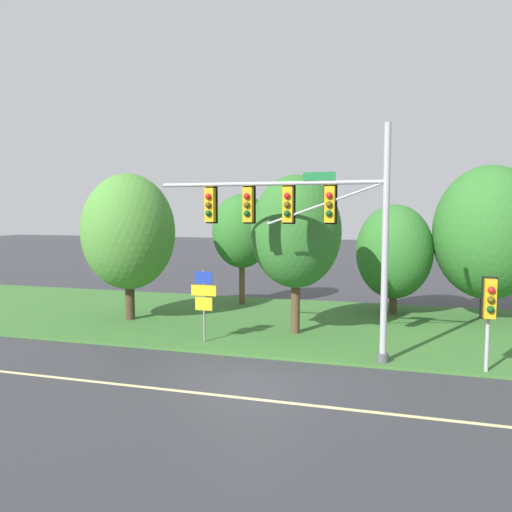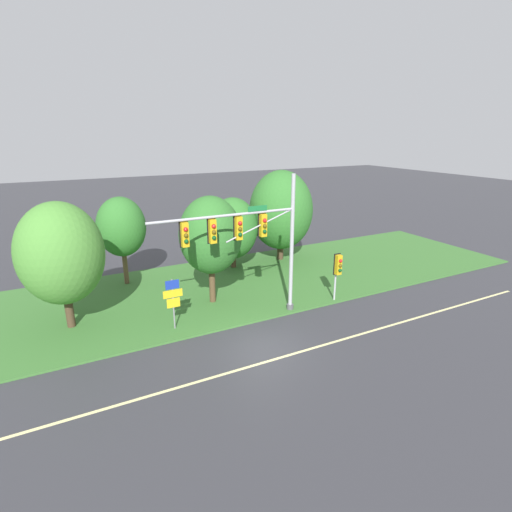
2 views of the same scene
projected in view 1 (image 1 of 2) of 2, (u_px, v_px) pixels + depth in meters
name	position (u px, v px, depth m)	size (l,w,h in m)	color
ground_plane	(258.00, 384.00, 14.87)	(160.00, 160.00, 0.00)	#333338
lane_stripe	(246.00, 398.00, 13.73)	(36.00, 0.16, 0.01)	beige
grass_verge	(308.00, 323.00, 22.76)	(48.00, 11.50, 0.10)	#386B2D
traffic_signal_mast	(306.00, 218.00, 17.06)	(8.21, 0.49, 7.90)	#9EA0A5
pedestrian_signal_near_kerb	(490.00, 304.00, 15.39)	(0.46, 0.55, 3.03)	#9EA0A5
route_sign_post	(204.00, 296.00, 19.20)	(1.02, 0.08, 2.80)	slate
tree_nearest_road	(129.00, 232.00, 23.07)	(4.28, 4.28, 6.79)	#423021
tree_left_of_mast	(242.00, 231.00, 26.94)	(3.20, 3.20, 6.00)	brown
tree_behind_signpost	(296.00, 232.00, 20.41)	(3.71, 3.71, 6.54)	#4C3823
tree_mid_verge	(394.00, 252.00, 24.51)	(3.71, 3.71, 5.40)	#4C3823
tree_tall_centre	(488.00, 233.00, 23.33)	(5.02, 5.02, 7.20)	#423021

